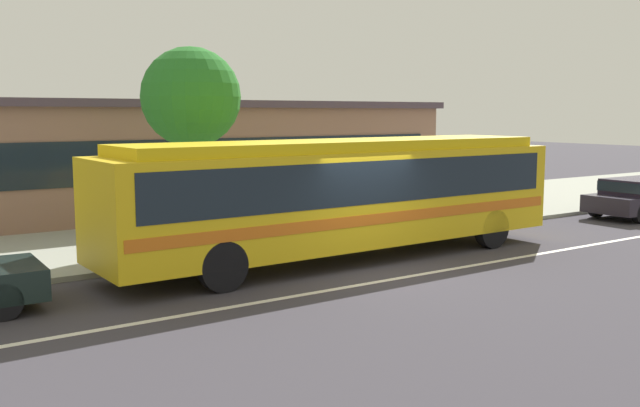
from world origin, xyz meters
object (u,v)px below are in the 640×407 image
object	(u,v)px
transit_bus	(343,190)
bus_stop_sign	(395,178)
pedestrian_standing_by_tree	(327,200)
street_tree_near_stop	(191,98)
pedestrian_waiting_near_sign	(218,207)
pedestrian_walking_along_curb	(367,194)

from	to	relation	value
transit_bus	bus_stop_sign	distance (m)	3.81
pedestrian_standing_by_tree	bus_stop_sign	world-z (taller)	bus_stop_sign
pedestrian_standing_by_tree	street_tree_near_stop	world-z (taller)	street_tree_near_stop
pedestrian_waiting_near_sign	pedestrian_standing_by_tree	distance (m)	3.14
pedestrian_walking_along_curb	street_tree_near_stop	size ratio (longest dim) A/B	0.34
transit_bus	street_tree_near_stop	xyz separation A→B (m)	(-2.28, 3.38, 2.16)
transit_bus	pedestrian_standing_by_tree	bearing A→B (deg)	63.37
pedestrian_standing_by_tree	street_tree_near_stop	size ratio (longest dim) A/B	0.33
pedestrian_waiting_near_sign	street_tree_near_stop	distance (m)	2.82
pedestrian_waiting_near_sign	pedestrian_walking_along_curb	world-z (taller)	pedestrian_walking_along_curb
transit_bus	pedestrian_walking_along_curb	size ratio (longest dim) A/B	6.85
pedestrian_walking_along_curb	bus_stop_sign	distance (m)	0.93
bus_stop_sign	street_tree_near_stop	size ratio (longest dim) A/B	0.46
pedestrian_waiting_near_sign	transit_bus	bearing A→B (deg)	-53.14
transit_bus	pedestrian_standing_by_tree	world-z (taller)	transit_bus
transit_bus	street_tree_near_stop	distance (m)	4.62
street_tree_near_stop	pedestrian_walking_along_curb	bearing A→B (deg)	-8.86
pedestrian_waiting_near_sign	street_tree_near_stop	size ratio (longest dim) A/B	0.34
pedestrian_waiting_near_sign	bus_stop_sign	size ratio (longest dim) A/B	0.73
pedestrian_standing_by_tree	bus_stop_sign	bearing A→B (deg)	-9.71
transit_bus	bus_stop_sign	bearing A→B (deg)	31.41
transit_bus	bus_stop_sign	size ratio (longest dim) A/B	5.07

